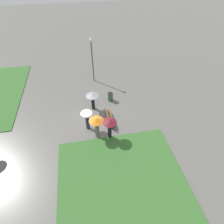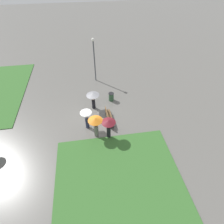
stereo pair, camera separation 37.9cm
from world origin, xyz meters
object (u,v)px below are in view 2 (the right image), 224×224
Objects in this scene: crowd_person_grey at (93,97)px; lamp_post at (94,55)px; park_bench at (109,117)px; crowd_person_white at (86,115)px; crowd_person_maroon at (109,125)px; trash_bin at (111,97)px; crowd_person_orange at (96,123)px.

lamp_post is at bearing -145.03° from crowd_person_grey.
lamp_post reaches higher than park_bench.
crowd_person_white is (-0.46, 1.84, 0.91)m from park_bench.
crowd_person_white is at bearing 160.09° from crowd_person_maroon.
crowd_person_white reaches higher than crowd_person_grey.
crowd_person_white reaches higher than crowd_person_maroon.
park_bench is 7.00m from lamp_post.
lamp_post is (6.51, 0.54, 2.52)m from park_bench.
trash_bin is at bearing -162.64° from lamp_post.
crowd_person_grey is at bearing 122.83° from crowd_person_maroon.
crowd_person_orange is 1.02× the size of crowd_person_maroon.
trash_bin is 0.44× the size of crowd_person_maroon.
trash_bin is 4.68m from crowd_person_maroon.
trash_bin is 2.18m from crowd_person_grey.
crowd_person_maroon is (-1.28, -1.59, 0.05)m from crowd_person_white.
crowd_person_orange reaches higher than crowd_person_white.
crowd_person_white is 1.16m from crowd_person_orange.
crowd_person_grey is 3.71m from crowd_person_maroon.
park_bench is 1.02× the size of crowd_person_maroon.
lamp_post is 4.97m from crowd_person_grey.
crowd_person_orange is at bearing 175.38° from lamp_post.
crowd_person_white reaches higher than trash_bin.
trash_bin is (2.74, -0.63, -0.06)m from park_bench.
lamp_post is 4.71m from trash_bin.
crowd_person_maroon reaches higher than crowd_person_grey.
crowd_person_orange is at bearing 41.32° from crowd_person_grey.
crowd_person_white is 1.01× the size of crowd_person_maroon.
crowd_person_grey is (2.32, -0.70, -0.05)m from crowd_person_white.
crowd_person_maroon reaches higher than park_bench.
park_bench is 2.34m from crowd_person_grey.
crowd_person_orange is (-7.92, 0.64, -1.57)m from lamp_post.
crowd_person_white is at bearing 169.47° from lamp_post.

